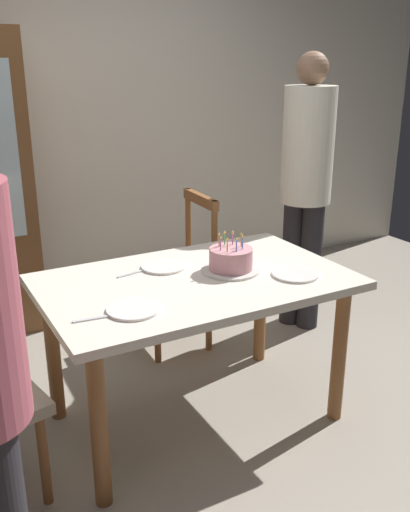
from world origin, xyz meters
TOP-DOWN VIEW (x-y plane):
  - ground at (0.00, 0.00)m, footprint 6.40×6.40m
  - back_wall at (0.00, 1.85)m, footprint 6.40×0.10m
  - dining_table at (0.00, 0.00)m, footprint 1.42×0.88m
  - birthday_cake at (0.19, 0.00)m, footprint 0.28×0.28m
  - plate_near_celebrant at (-0.39, -0.20)m, footprint 0.22×0.22m
  - plate_far_side at (-0.07, 0.20)m, footprint 0.22×0.22m
  - plate_near_guest at (0.43, -0.20)m, footprint 0.22×0.22m
  - fork_near_celebrant at (-0.55, -0.20)m, footprint 0.18×0.04m
  - fork_far_side at (-0.23, 0.19)m, footprint 0.18×0.05m
  - chair_spindle_back at (0.27, 0.76)m, footprint 0.46×0.46m
  - person_guest at (1.12, 0.61)m, footprint 0.32×0.32m

SIDE VIEW (x-z plane):
  - ground at x=0.00m, z-range 0.00..0.00m
  - chair_spindle_back at x=0.27m, z-range -0.02..0.93m
  - dining_table at x=0.00m, z-range 0.27..1.03m
  - fork_near_celebrant at x=-0.55m, z-range 0.75..0.76m
  - fork_far_side at x=-0.23m, z-range 0.75..0.76m
  - plate_near_celebrant at x=-0.39m, z-range 0.75..0.77m
  - plate_far_side at x=-0.07m, z-range 0.75..0.77m
  - plate_near_guest at x=0.43m, z-range 0.75..0.77m
  - birthday_cake at x=0.19m, z-range 0.72..0.90m
  - person_guest at x=1.12m, z-range 0.13..1.89m
  - back_wall at x=0.00m, z-range 0.00..2.60m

